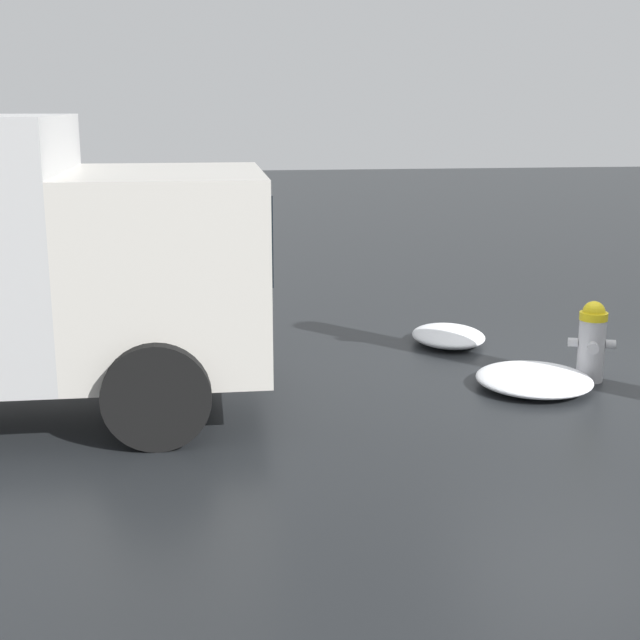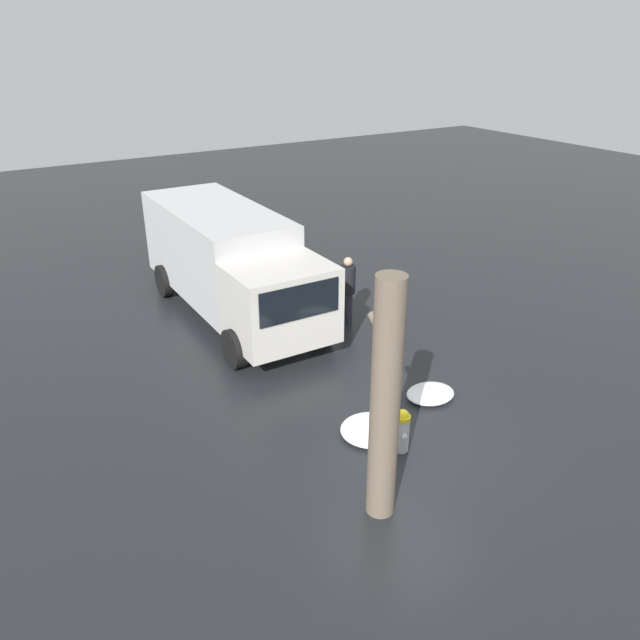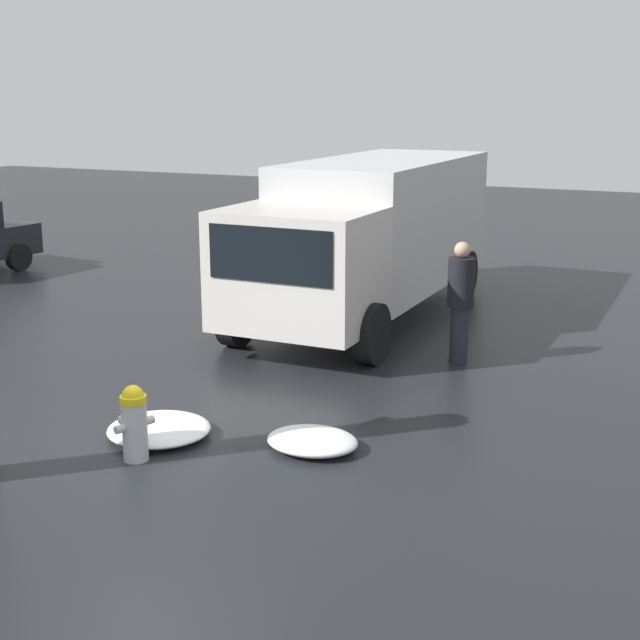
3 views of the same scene
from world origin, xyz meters
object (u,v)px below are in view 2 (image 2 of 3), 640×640
Objects in this scene: fire_hydrant at (402,430)px; tree_trunk at (385,402)px; pedestrian at (348,288)px; delivery_truck at (229,260)px.

tree_trunk reaches higher than fire_hydrant.
fire_hydrant is 2.23m from tree_trunk.
fire_hydrant is 0.47× the size of pedestrian.
delivery_truck is at bearing -69.23° from fire_hydrant.
tree_trunk is at bearing 60.11° from fire_hydrant.
tree_trunk is 6.91m from pedestrian.
tree_trunk reaches higher than pedestrian.
delivery_truck is at bearing -8.06° from tree_trunk.
pedestrian is at bearing 136.99° from delivery_truck.
fire_hydrant is 5.38m from pedestrian.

